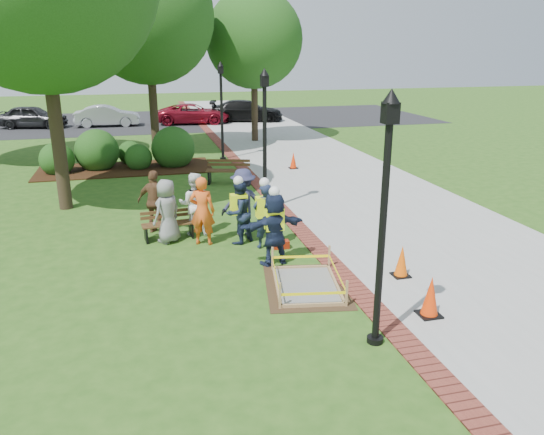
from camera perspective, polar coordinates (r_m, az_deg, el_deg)
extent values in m
plane|color=#285116|center=(11.66, -0.92, -6.63)|extent=(100.00, 100.00, 0.00)
cube|color=#9E9E99|center=(22.18, 5.64, 5.23)|extent=(6.00, 60.00, 0.02)
cube|color=maroon|center=(21.31, -2.64, 4.79)|extent=(0.50, 60.00, 0.03)
cube|color=#381E0F|center=(22.84, -15.49, 5.06)|extent=(7.00, 3.00, 0.05)
cube|color=black|center=(37.71, -10.71, 10.23)|extent=(36.00, 12.00, 0.01)
cube|color=#47331E|center=(11.33, 3.72, -7.41)|extent=(2.08, 2.56, 0.01)
cube|color=gray|center=(11.32, 3.72, -7.34)|extent=(1.50, 1.98, 0.04)
cube|color=tan|center=(11.32, 3.72, -7.25)|extent=(1.64, 2.12, 0.08)
cube|color=tan|center=(11.22, 3.75, -6.16)|extent=(1.67, 2.16, 0.55)
cube|color=yellow|center=(11.21, 3.75, -6.05)|extent=(1.61, 2.10, 0.06)
cube|color=brown|center=(14.14, -11.08, -0.67)|extent=(1.40, 0.53, 0.04)
cube|color=brown|center=(14.28, -11.27, 0.40)|extent=(1.37, 0.17, 0.22)
cube|color=black|center=(14.21, -11.03, -1.51)|extent=(1.28, 0.57, 0.40)
cube|color=brown|center=(19.66, -4.75, 5.05)|extent=(1.67, 0.89, 0.04)
cube|color=brown|center=(19.86, -4.69, 5.91)|extent=(1.55, 0.48, 0.26)
cube|color=black|center=(19.72, -4.73, 4.33)|extent=(1.54, 0.92, 0.47)
cube|color=black|center=(10.57, 16.51, -10.00)|extent=(0.41, 0.41, 0.05)
cone|color=#F63907|center=(10.39, 16.71, -8.02)|extent=(0.33, 0.33, 0.76)
cube|color=black|center=(12.10, 13.66, -6.09)|extent=(0.37, 0.37, 0.05)
cone|color=#FD5D08|center=(11.96, 13.78, -4.49)|extent=(0.29, 0.29, 0.68)
cube|color=black|center=(22.14, 2.30, 5.31)|extent=(0.35, 0.35, 0.05)
cone|color=#EF3107|center=(22.06, 2.31, 6.20)|extent=(0.28, 0.28, 0.65)
cube|color=#9A200B|center=(13.35, 0.98, -2.92)|extent=(0.41, 0.23, 0.20)
cylinder|color=black|center=(8.72, 11.73, -2.21)|extent=(0.12, 0.12, 3.80)
cube|color=black|center=(8.26, 12.61, 10.93)|extent=(0.22, 0.22, 0.32)
cone|color=black|center=(8.24, 12.73, 12.66)|extent=(0.28, 0.28, 0.22)
cylinder|color=black|center=(9.50, 11.01, -12.75)|extent=(0.28, 0.28, 0.10)
cylinder|color=black|center=(16.04, -0.79, 7.33)|extent=(0.12, 0.12, 3.80)
cube|color=black|center=(15.79, -0.82, 14.48)|extent=(0.22, 0.22, 0.32)
cone|color=black|center=(15.78, -0.82, 15.39)|extent=(0.28, 0.28, 0.22)
cylinder|color=black|center=(16.48, -0.76, 0.99)|extent=(0.28, 0.28, 0.10)
cylinder|color=black|center=(23.80, -5.42, 10.72)|extent=(0.12, 0.12, 3.80)
cube|color=black|center=(23.63, -5.56, 15.54)|extent=(0.22, 0.22, 0.32)
cone|color=black|center=(23.62, -5.58, 16.14)|extent=(0.28, 0.28, 0.22)
cylinder|color=black|center=(24.10, -5.29, 6.35)|extent=(0.28, 0.28, 0.10)
cylinder|color=#3D2D1E|center=(17.33, -22.28, 9.87)|extent=(0.40, 0.40, 5.63)
cylinder|color=#3D2D1E|center=(25.70, -12.68, 12.30)|extent=(0.38, 0.38, 5.04)
sphere|color=#1E4814|center=(25.62, -13.26, 20.32)|extent=(5.93, 5.93, 5.93)
cylinder|color=#3D2D1E|center=(28.66, -1.89, 12.49)|extent=(0.34, 0.34, 4.29)
sphere|color=#1E4814|center=(28.53, -1.96, 18.63)|extent=(4.98, 4.98, 4.98)
sphere|color=#1E4814|center=(22.92, -21.97, 4.40)|extent=(1.36, 1.36, 1.36)
sphere|color=#1E4814|center=(23.24, -18.14, 4.98)|extent=(1.78, 1.78, 1.78)
sphere|color=#1E4814|center=(22.78, -14.08, 5.09)|extent=(1.12, 1.12, 1.12)
sphere|color=#1E4814|center=(23.04, -10.48, 5.47)|extent=(1.81, 1.81, 1.81)
sphere|color=#1E4814|center=(24.04, -14.91, 5.68)|extent=(1.05, 1.05, 1.05)
imported|color=gray|center=(13.82, -11.21, 0.68)|extent=(0.63, 0.60, 1.66)
imported|color=#F65A1C|center=(13.49, -7.51, 0.70)|extent=(0.66, 0.55, 1.77)
imported|color=white|center=(14.26, -8.36, 1.44)|extent=(0.61, 0.47, 1.69)
imported|color=brown|center=(14.60, -12.44, 1.65)|extent=(0.65, 0.57, 1.72)
imported|color=#2C2D4D|center=(14.05, -3.11, 1.61)|extent=(0.58, 0.37, 1.82)
imported|color=#181A40|center=(12.15, 0.24, -1.24)|extent=(0.60, 0.45, 1.72)
cube|color=#DBF915|center=(12.07, 0.25, -0.14)|extent=(0.42, 0.26, 0.52)
sphere|color=white|center=(11.89, 0.25, 2.79)|extent=(0.25, 0.25, 0.25)
imported|color=#1C1D4B|center=(13.18, -0.81, 0.17)|extent=(0.58, 0.43, 1.66)
cube|color=#DBF915|center=(13.11, -0.81, 1.15)|extent=(0.42, 0.26, 0.52)
sphere|color=white|center=(12.94, -0.82, 3.77)|extent=(0.25, 0.25, 0.25)
imported|color=#192842|center=(13.52, -3.58, 0.52)|extent=(0.62, 0.56, 1.62)
cube|color=#DBF915|center=(13.45, -3.60, 1.45)|extent=(0.42, 0.26, 0.52)
sphere|color=white|center=(13.30, -3.65, 3.96)|extent=(0.25, 0.25, 0.25)
imported|color=#242426|center=(36.74, -24.23, 8.78)|extent=(3.01, 5.00, 1.52)
imported|color=#B2B2B8|center=(35.83, -17.21, 9.35)|extent=(2.07, 4.45, 1.43)
imported|color=maroon|center=(35.86, -8.41, 9.95)|extent=(2.41, 4.53, 1.41)
imported|color=black|center=(36.69, -2.73, 10.30)|extent=(3.08, 5.06, 1.54)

